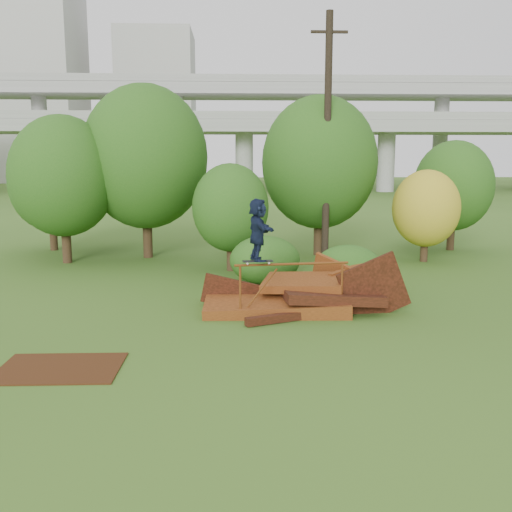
{
  "coord_description": "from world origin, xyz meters",
  "views": [
    {
      "loc": [
        -1.37,
        -12.57,
        4.08
      ],
      "look_at": [
        -0.8,
        2.0,
        1.6
      ],
      "focal_mm": 40.0,
      "sensor_mm": 36.0,
      "label": 1
    }
  ],
  "objects_px": {
    "utility_pole": "(327,139)",
    "flat_plate": "(60,368)",
    "skater": "(258,230)",
    "scrap_pile": "(296,297)"
  },
  "relations": [
    {
      "from": "scrap_pile",
      "to": "skater",
      "type": "bearing_deg",
      "value": -140.1
    },
    {
      "from": "scrap_pile",
      "to": "skater",
      "type": "relative_size",
      "value": 3.62
    },
    {
      "from": "utility_pole",
      "to": "skater",
      "type": "bearing_deg",
      "value": -110.64
    },
    {
      "from": "scrap_pile",
      "to": "flat_plate",
      "type": "xyz_separation_m",
      "value": [
        -5.13,
        -4.36,
        -0.31
      ]
    },
    {
      "from": "skater",
      "to": "flat_plate",
      "type": "xyz_separation_m",
      "value": [
        -4.05,
        -3.45,
        -2.31
      ]
    },
    {
      "from": "skater",
      "to": "utility_pole",
      "type": "xyz_separation_m",
      "value": [
        3.03,
        8.04,
        2.53
      ]
    },
    {
      "from": "skater",
      "to": "scrap_pile",
      "type": "bearing_deg",
      "value": -62.2
    },
    {
      "from": "utility_pole",
      "to": "flat_plate",
      "type": "bearing_deg",
      "value": -121.64
    },
    {
      "from": "flat_plate",
      "to": "skater",
      "type": "bearing_deg",
      "value": 40.43
    },
    {
      "from": "scrap_pile",
      "to": "skater",
      "type": "xyz_separation_m",
      "value": [
        -1.08,
        -0.9,
        1.99
      ]
    }
  ]
}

